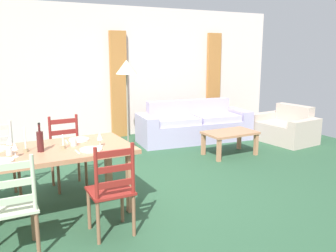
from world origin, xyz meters
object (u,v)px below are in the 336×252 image
at_px(wine_glass_far_left, 9,141).
at_px(coffee_cup_secondary, 9,151).
at_px(wine_glass_near_right, 100,137).
at_px(armchair_upholstered, 286,129).
at_px(dining_chair_far_right, 67,152).
at_px(standing_lamp, 127,72).
at_px(dining_chair_near_right, 112,190).
at_px(dining_table, 45,158).
at_px(dining_chair_near_left, 12,207).
at_px(coffee_table, 230,135).
at_px(couch, 193,126).
at_px(wine_bottle, 40,141).
at_px(coffee_cup_primary, 74,142).
at_px(wine_glass_near_left, 15,147).

distance_m(wine_glass_far_left, coffee_cup_secondary, 0.18).
bearing_deg(wine_glass_near_right, armchair_upholstered, 16.98).
height_order(dining_chair_far_right, standing_lamp, standing_lamp).
xyz_separation_m(dining_chair_near_right, dining_chair_far_right, (-0.08, 1.55, 0.00)).
height_order(dining_table, dining_chair_near_left, dining_chair_near_left).
distance_m(dining_chair_near_right, coffee_table, 3.27).
distance_m(coffee_cup_secondary, armchair_upholstered, 5.40).
bearing_deg(standing_lamp, coffee_cup_secondary, -134.00).
xyz_separation_m(dining_table, armchair_upholstered, (4.89, 1.18, -0.41)).
relative_size(dining_chair_far_right, couch, 0.41).
height_order(wine_glass_near_right, standing_lamp, standing_lamp).
bearing_deg(wine_bottle, dining_table, 48.04).
bearing_deg(standing_lamp, wine_glass_near_right, -118.41).
distance_m(dining_chair_near_left, coffee_table, 4.05).
bearing_deg(wine_glass_far_left, coffee_cup_secondary, -96.60).
relative_size(wine_glass_far_left, standing_lamp, 0.10).
height_order(armchair_upholstered, standing_lamp, standing_lamp).
height_order(couch, armchair_upholstered, couch).
relative_size(wine_bottle, coffee_cup_primary, 3.51).
bearing_deg(couch, wine_glass_near_right, -139.79).
height_order(dining_chair_near_left, standing_lamp, standing_lamp).
distance_m(coffee_cup_primary, standing_lamp, 2.86).
xyz_separation_m(wine_glass_far_left, standing_lamp, (2.25, 2.18, 0.55)).
bearing_deg(wine_bottle, dining_chair_near_left, -118.13).
height_order(dining_chair_near_left, armchair_upholstered, dining_chair_near_left).
bearing_deg(couch, dining_chair_near_right, -133.65).
xyz_separation_m(wine_bottle, wine_glass_far_left, (-0.29, 0.18, -0.01)).
bearing_deg(coffee_cup_primary, armchair_upholstered, 14.18).
bearing_deg(standing_lamp, wine_bottle, -129.62).
relative_size(dining_table, coffee_cup_secondary, 21.11).
xyz_separation_m(couch, coffee_table, (-0.01, -1.21, 0.06)).
xyz_separation_m(dining_table, wine_bottle, (-0.04, -0.04, 0.20)).
bearing_deg(standing_lamp, dining_chair_near_left, -127.24).
height_order(coffee_cup_primary, armchair_upholstered, coffee_cup_primary).
height_order(wine_glass_far_left, couch, wine_glass_far_left).
bearing_deg(wine_glass_far_left, wine_glass_near_left, -84.20).
xyz_separation_m(dining_table, wine_glass_far_left, (-0.33, 0.14, 0.20)).
xyz_separation_m(wine_bottle, coffee_cup_secondary, (-0.31, 0.02, -0.07)).
height_order(wine_glass_near_right, coffee_cup_primary, wine_glass_near_right).
distance_m(dining_table, standing_lamp, 3.10).
bearing_deg(standing_lamp, dining_table, -129.57).
distance_m(wine_glass_near_right, armchair_upholstered, 4.53).
xyz_separation_m(dining_chair_near_right, wine_glass_near_left, (-0.79, 0.66, 0.38)).
bearing_deg(coffee_cup_primary, wine_glass_near_right, -32.09).
height_order(coffee_cup_primary, couch, coffee_cup_primary).
distance_m(couch, coffee_table, 1.22).
height_order(wine_glass_near_left, wine_glass_near_right, same).
relative_size(couch, armchair_upholstered, 1.93).
height_order(wine_glass_far_left, armchair_upholstered, wine_glass_far_left).
bearing_deg(coffee_cup_secondary, couch, 30.82).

